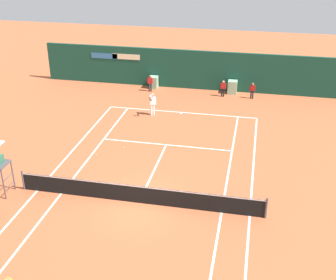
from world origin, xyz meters
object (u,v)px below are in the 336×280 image
tennis_ball_mid_court (123,148)px  ball_kid_centre_post (150,82)px  ball_kid_right_post (223,87)px  player_on_baseline (152,102)px  ball_kid_left_post (252,90)px  tennis_ball_near_service_line (96,155)px  tennis_ball_by_sideline (158,148)px

tennis_ball_mid_court → ball_kid_centre_post: bearing=94.8°
ball_kid_right_post → tennis_ball_mid_court: (-4.98, -10.18, -0.71)m
player_on_baseline → ball_kid_right_post: 6.55m
ball_kid_right_post → ball_kid_centre_post: (-5.84, -0.00, 0.03)m
ball_kid_centre_post → ball_kid_left_post: size_ratio=1.07×
tennis_ball_mid_court → tennis_ball_near_service_line: (-1.29, -1.20, 0.00)m
tennis_ball_mid_court → tennis_ball_by_sideline: bearing=12.3°
ball_kid_centre_post → tennis_ball_by_sideline: size_ratio=19.73×
player_on_baseline → tennis_ball_mid_court: size_ratio=26.67×
ball_kid_left_post → tennis_ball_mid_court: size_ratio=18.50×
tennis_ball_mid_court → tennis_ball_by_sideline: size_ratio=1.00×
player_on_baseline → ball_kid_left_post: bearing=-172.4°
ball_kid_right_post → tennis_ball_mid_court: 11.35m
ball_kid_left_post → tennis_ball_near_service_line: size_ratio=18.50×
player_on_baseline → tennis_ball_near_service_line: bearing=46.8°
player_on_baseline → ball_kid_right_post: bearing=-161.0°
player_on_baseline → tennis_ball_by_sideline: player_on_baseline is taller
tennis_ball_near_service_line → ball_kid_left_post: bearing=53.2°
ball_kid_right_post → tennis_ball_by_sideline: size_ratio=19.06×
tennis_ball_by_sideline → ball_kid_left_post: bearing=61.9°
ball_kid_left_post → tennis_ball_mid_court: 12.50m
ball_kid_centre_post → tennis_ball_mid_court: ball_kid_centre_post is taller
ball_kid_right_post → ball_kid_centre_post: size_ratio=0.97×
ball_kid_centre_post → tennis_ball_near_service_line: (-0.43, -11.38, -0.74)m
tennis_ball_near_service_line → player_on_baseline: bearing=74.8°
ball_kid_left_post → tennis_ball_by_sideline: 11.07m
tennis_ball_by_sideline → ball_kid_right_post: bearing=73.0°
ball_kid_right_post → tennis_ball_near_service_line: (-6.27, -11.38, -0.71)m
player_on_baseline → tennis_ball_near_service_line: (-1.80, -6.59, -0.92)m
player_on_baseline → ball_kid_right_post: player_on_baseline is taller
ball_kid_centre_post → ball_kid_left_post: bearing=171.7°
tennis_ball_by_sideline → tennis_ball_near_service_line: 3.68m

